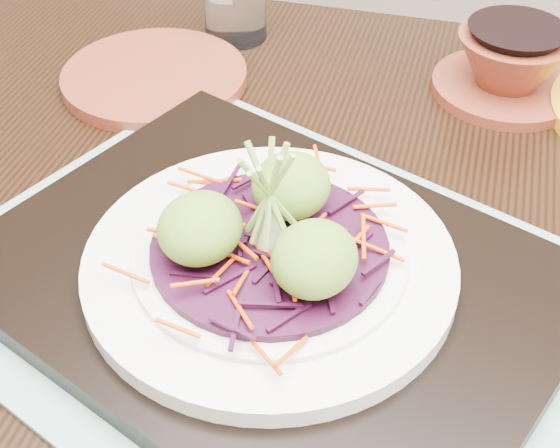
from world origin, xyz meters
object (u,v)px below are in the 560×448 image
(terracotta_side_plate, at_px, (155,77))
(serving_tray, at_px, (270,280))
(white_plate, at_px, (270,262))
(terracotta_bowl_set, at_px, (509,68))
(dining_table, at_px, (323,338))

(terracotta_side_plate, bearing_deg, serving_tray, -46.53)
(white_plate, distance_m, terracotta_bowl_set, 0.37)
(dining_table, distance_m, terracotta_bowl_set, 0.33)
(serving_tray, relative_size, terracotta_bowl_set, 2.30)
(white_plate, height_order, terracotta_side_plate, white_plate)
(serving_tray, xyz_separation_m, white_plate, (0.00, 0.00, 0.02))
(terracotta_side_plate, bearing_deg, dining_table, -35.46)
(dining_table, xyz_separation_m, white_plate, (-0.03, -0.06, 0.14))
(serving_tray, distance_m, terracotta_side_plate, 0.33)
(terracotta_side_plate, bearing_deg, terracotta_bowl_set, 18.49)
(serving_tray, relative_size, terracotta_side_plate, 2.17)
(terracotta_bowl_set, bearing_deg, serving_tray, -108.42)
(dining_table, bearing_deg, terracotta_side_plate, 138.53)
(serving_tray, distance_m, white_plate, 0.02)
(serving_tray, height_order, terracotta_bowl_set, terracotta_bowl_set)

